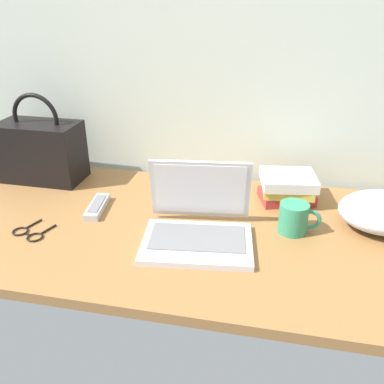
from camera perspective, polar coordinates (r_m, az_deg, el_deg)
desk at (r=1.27m, az=-1.56°, el=-5.33°), size 1.60×0.76×0.03m
laptop at (r=1.18m, az=0.88°, el=-4.49°), size 0.33×0.30×0.21m
coffee_mug at (r=1.25m, az=14.13°, el=-3.50°), size 0.12×0.09×0.09m
remote_control_near at (r=1.38m, az=-13.12°, el=-2.00°), size 0.07×0.16×0.02m
eyeglasses at (r=1.31m, az=-21.90°, el=-5.41°), size 0.12×0.13×0.01m
handbag at (r=1.63m, az=-20.36°, el=5.51°), size 0.30×0.16×0.33m
book_stack at (r=1.42m, az=13.20°, el=0.68°), size 0.20×0.18×0.10m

